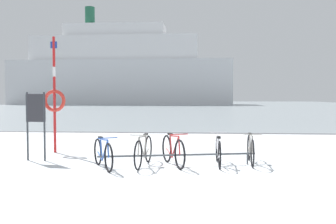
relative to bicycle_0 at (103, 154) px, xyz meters
name	(u,v)px	position (x,y,z in m)	size (l,w,h in m)	color
ground	(195,107)	(1.99, 52.50, -0.40)	(80.00, 132.00, 0.08)	silver
bike_rack	(178,155)	(1.78, 0.43, -0.09)	(3.88, 0.87, 0.31)	#4C5156
bicycle_0	(103,154)	(0.00, 0.00, 0.00)	(0.86, 1.48, 0.79)	black
bicycle_1	(144,151)	(0.92, 0.39, 0.02)	(0.46, 1.75, 0.83)	black
bicycle_2	(173,151)	(1.65, 0.48, 0.02)	(0.73, 1.64, 0.84)	black
bicycle_3	(218,151)	(2.78, 0.66, 0.01)	(0.46, 1.70, 0.80)	black
bicycle_4	(251,149)	(3.62, 0.91, 0.01)	(0.46, 1.72, 0.82)	black
info_sign	(36,115)	(-2.07, 0.93, 0.88)	(0.55, 0.10, 1.85)	#33383D
rescue_post	(54,97)	(-2.11, 2.34, 1.35)	(0.69, 0.10, 3.55)	red
ferry_ship	(120,72)	(-14.35, 69.99, 6.77)	(47.20, 12.21, 21.25)	silver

